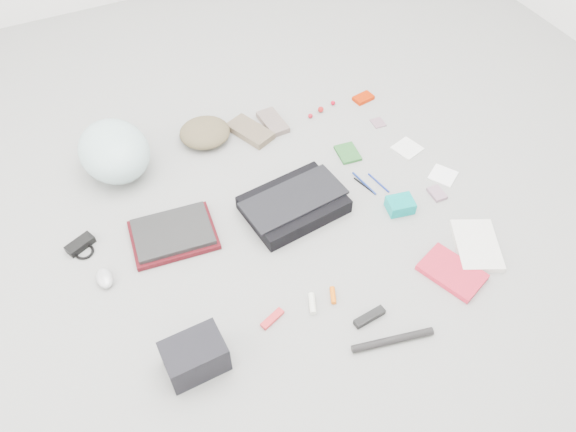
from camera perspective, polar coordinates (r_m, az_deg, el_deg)
name	(u,v)px	position (r m, az deg, el deg)	size (l,w,h in m)	color
ground_plane	(288,224)	(2.24, 0.00, -0.83)	(4.00, 4.00, 0.00)	gray
messenger_bag	(294,205)	(2.27, 0.59, 1.17)	(0.39, 0.27, 0.06)	black
bag_flap	(294,198)	(2.24, 0.60, 1.81)	(0.41, 0.19, 0.01)	black
laptop_sleeve	(174,235)	(2.24, -11.55, -1.92)	(0.32, 0.24, 0.02)	#500D13
laptop	(173,232)	(2.22, -11.64, -1.58)	(0.30, 0.22, 0.02)	black
bike_helmet	(114,151)	(2.49, -17.25, 6.33)	(0.29, 0.36, 0.22)	silver
beanie	(205,132)	(2.60, -8.45, 8.39)	(0.23, 0.22, 0.08)	brown
mitten_left	(250,131)	(2.62, -3.86, 8.59)	(0.11, 0.22, 0.03)	brown
mitten_right	(273,122)	(2.67, -1.56, 9.52)	(0.09, 0.18, 0.03)	#7A6860
power_brick	(80,244)	(2.31, -20.36, -2.72)	(0.11, 0.05, 0.03)	black
cable_coil	(84,252)	(2.29, -19.99, -3.43)	(0.07, 0.07, 0.01)	black
mouse	(105,278)	(2.17, -18.14, -6.00)	(0.06, 0.10, 0.04)	#B8B8B9
camera_bag	(195,356)	(1.88, -9.44, -13.87)	(0.20, 0.14, 0.13)	black
multitool	(272,319)	(1.99, -1.61, -10.38)	(0.10, 0.03, 0.01)	red
toiletry_tube_white	(312,304)	(2.02, 2.48, -8.88)	(0.02, 0.02, 0.08)	white
toiletry_tube_orange	(333,295)	(2.04, 4.59, -8.03)	(0.02, 0.02, 0.07)	orange
u_lock	(369,317)	(2.01, 8.27, -10.12)	(0.12, 0.03, 0.02)	black
bike_pump	(393,340)	(1.98, 10.59, -12.28)	(0.03, 0.03, 0.29)	black
book_red	(452,272)	(2.18, 16.31, -5.50)	(0.15, 0.23, 0.02)	red
book_white	(477,245)	(2.28, 18.61, -2.85)	(0.16, 0.24, 0.03)	silver
notepad	(348,153)	(2.53, 6.09, 6.38)	(0.09, 0.12, 0.01)	#255F27
pen_blue	(364,183)	(2.41, 7.74, 3.32)	(0.01, 0.01, 0.15)	navy
pen_black	(364,186)	(2.40, 7.77, 3.06)	(0.01, 0.01, 0.12)	black
pen_navy	(379,183)	(2.42, 9.19, 3.35)	(0.01, 0.01, 0.13)	navy
accordion_wallet	(400,205)	(2.32, 11.33, 1.11)	(0.10, 0.08, 0.05)	#029791
card_deck	(437,193)	(2.43, 14.89, 2.23)	(0.05, 0.08, 0.01)	gray
napkin_top	(407,148)	(2.60, 12.02, 6.75)	(0.11, 0.11, 0.01)	white
napkin_bottom	(443,175)	(2.51, 15.47, 4.00)	(0.10, 0.10, 0.01)	white
lollipop_a	(310,116)	(2.70, 2.29, 10.13)	(0.02, 0.02, 0.02)	#B51322
lollipop_b	(321,109)	(2.74, 3.35, 10.76)	(0.03, 0.03, 0.03)	#A41514
lollipop_c	(333,103)	(2.79, 4.59, 11.38)	(0.02, 0.02, 0.02)	#B9041B
altoids_tin	(363,98)	(2.83, 7.66, 11.79)	(0.10, 0.06, 0.02)	#BE2300
stamp_sheet	(378,123)	(2.71, 9.13, 9.34)	(0.06, 0.07, 0.00)	gray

